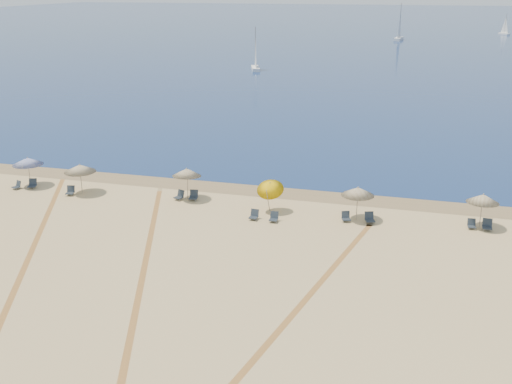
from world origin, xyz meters
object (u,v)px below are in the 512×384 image
at_px(umbrella_5, 483,199).
at_px(chair_7, 346,217).
at_px(umbrella_0, 28,161).
at_px(chair_6, 274,217).
at_px(umbrella_3, 270,187).
at_px(umbrella_1, 80,168).
at_px(chair_5, 254,215).
at_px(chair_3, 180,195).
at_px(chair_1, 32,184).
at_px(sailboat_1, 399,29).
at_px(chair_9, 472,224).
at_px(chair_8, 370,218).
at_px(chair_2, 70,191).
at_px(umbrella_4, 358,191).
at_px(sailboat_0, 256,57).
at_px(chair_10, 487,225).
at_px(chair_4, 194,196).
at_px(sailboat_2, 505,28).
at_px(umbrella_2, 187,172).
at_px(chair_0, 17,185).

distance_m(umbrella_5, chair_7, 8.76).
relative_size(umbrella_0, chair_6, 3.58).
bearing_deg(umbrella_3, umbrella_0, 177.94).
relative_size(umbrella_1, chair_6, 3.56).
bearing_deg(umbrella_1, chair_5, -7.10).
xyz_separation_m(umbrella_0, chair_3, (12.40, 0.10, -1.70)).
bearing_deg(umbrella_3, chair_1, 179.10).
bearing_deg(chair_1, sailboat_1, 64.89).
bearing_deg(chair_9, chair_8, -178.82).
relative_size(umbrella_1, chair_2, 3.06).
relative_size(umbrella_4, chair_9, 3.68).
relative_size(chair_9, sailboat_0, 0.08).
xyz_separation_m(chair_8, sailboat_1, (-2.15, 133.61, 2.61)).
bearing_deg(chair_6, chair_5, 177.22).
bearing_deg(chair_1, umbrella_1, -15.99).
distance_m(chair_1, chair_10, 33.16).
xyz_separation_m(chair_5, chair_7, (6.00, 1.24, -0.01)).
xyz_separation_m(chair_6, chair_10, (13.57, 2.13, 0.02)).
xyz_separation_m(chair_5, chair_8, (7.54, 1.37, 0.02)).
distance_m(umbrella_1, chair_2, 1.86).
height_order(chair_2, chair_4, chair_4).
bearing_deg(umbrella_4, sailboat_2, 79.67).
relative_size(umbrella_0, chair_5, 3.45).
height_order(umbrella_0, umbrella_2, umbrella_2).
bearing_deg(chair_5, chair_4, 159.07).
distance_m(chair_6, sailboat_0, 71.58).
distance_m(chair_7, sailboat_2, 163.23).
bearing_deg(chair_8, chair_0, 160.82).
bearing_deg(chair_7, chair_1, 161.00).
distance_m(umbrella_2, umbrella_4, 12.39).
xyz_separation_m(umbrella_1, chair_0, (-5.34, -0.40, -1.68)).
bearing_deg(chair_3, chair_4, 30.30).
bearing_deg(chair_2, umbrella_0, 153.55).
relative_size(umbrella_4, chair_10, 3.28).
xyz_separation_m(umbrella_5, chair_3, (-20.77, -0.07, -1.68)).
xyz_separation_m(umbrella_2, chair_10, (20.66, -0.47, -1.74)).
height_order(chair_10, sailboat_1, sailboat_1).
relative_size(chair_5, chair_7, 0.90).
bearing_deg(chair_5, chair_3, 164.18).
distance_m(chair_1, chair_8, 25.75).
distance_m(chair_4, chair_6, 7.08).
distance_m(umbrella_0, umbrella_5, 33.17).
xyz_separation_m(chair_8, chair_9, (6.46, 0.69, -0.04)).
distance_m(chair_1, chair_2, 3.74).
distance_m(umbrella_3, sailboat_1, 133.57).
height_order(chair_0, chair_2, chair_2).
bearing_deg(chair_0, chair_2, 20.27).
height_order(chair_3, sailboat_1, sailboat_1).
bearing_deg(chair_4, chair_7, -14.23).
bearing_deg(umbrella_0, chair_2, -14.17).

